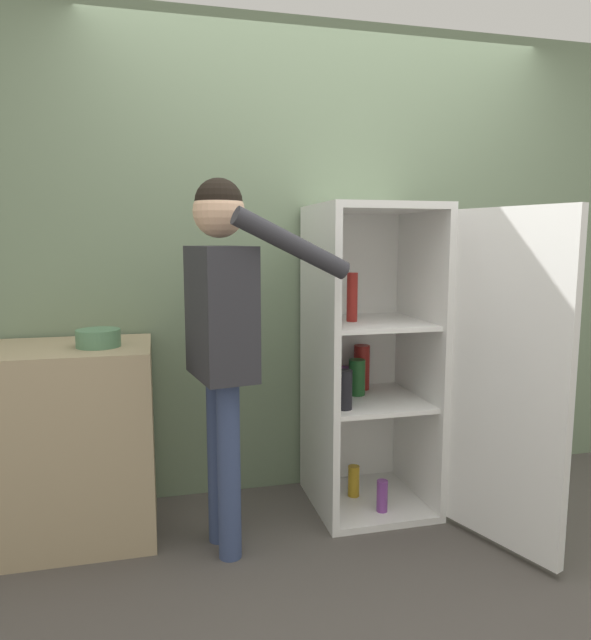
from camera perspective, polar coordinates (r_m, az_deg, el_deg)
The scene contains 6 objects.
ground_plane at distance 2.67m, azimuth 9.18°, elevation -23.54°, with size 12.00×12.00×0.00m, color #4C4742.
wall_back at distance 3.20m, azimuth 2.79°, elevation 5.86°, with size 7.00×0.06×2.55m.
refrigerator at distance 2.94m, azimuth 9.58°, elevation -4.21°, with size 0.83×1.17×1.57m.
person at distance 2.48m, azimuth -7.29°, elevation 0.33°, with size 0.68×0.51×1.65m.
counter at distance 2.92m, azimuth -21.35°, elevation -11.31°, with size 0.73×0.57×0.91m.
bowl at distance 2.73m, azimuth -19.11°, elevation -1.72°, with size 0.20×0.20×0.08m.
Camera 1 is at (-0.92, -2.09, 1.39)m, focal length 32.00 mm.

